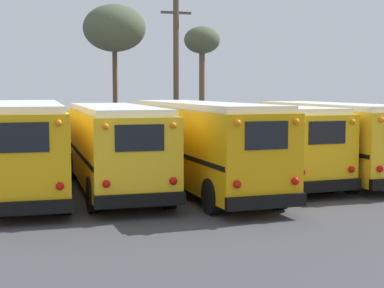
# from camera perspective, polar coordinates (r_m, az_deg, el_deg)

# --- Properties ---
(ground_plane) EXTENTS (160.00, 160.00, 0.00)m
(ground_plane) POSITION_cam_1_polar(r_m,az_deg,el_deg) (21.86, 0.09, -4.13)
(ground_plane) COLOR #424247
(school_bus_0) EXTENTS (3.02, 10.69, 3.14)m
(school_bus_0) POSITION_cam_1_polar(r_m,az_deg,el_deg) (21.05, -15.77, -0.03)
(school_bus_0) COLOR #EAAA0F
(school_bus_0) RESTS_ON ground
(school_bus_1) EXTENTS (2.84, 9.52, 3.02)m
(school_bus_1) POSITION_cam_1_polar(r_m,az_deg,el_deg) (20.68, -7.50, -0.08)
(school_bus_1) COLOR yellow
(school_bus_1) RESTS_ON ground
(school_bus_2) EXTENTS (2.66, 10.67, 3.13)m
(school_bus_2) POSITION_cam_1_polar(r_m,az_deg,el_deg) (20.79, 0.84, 0.14)
(school_bus_2) COLOR #E5A00C
(school_bus_2) RESTS_ON ground
(school_bus_3) EXTENTS (3.00, 10.44, 2.97)m
(school_bus_3) POSITION_cam_1_polar(r_m,az_deg,el_deg) (23.64, 6.16, 0.50)
(school_bus_3) COLOR yellow
(school_bus_3) RESTS_ON ground
(school_bus_4) EXTENTS (2.63, 9.40, 3.04)m
(school_bus_4) POSITION_cam_1_polar(r_m,az_deg,el_deg) (24.26, 13.35, 0.59)
(school_bus_4) COLOR yellow
(school_bus_4) RESTS_ON ground
(utility_pole) EXTENTS (1.80, 0.34, 9.08)m
(utility_pole) POSITION_cam_1_polar(r_m,az_deg,el_deg) (34.44, -1.55, 7.10)
(utility_pole) COLOR brown
(utility_pole) RESTS_ON ground
(bare_tree_1) EXTENTS (3.70, 3.70, 8.58)m
(bare_tree_1) POSITION_cam_1_polar(r_m,az_deg,el_deg) (35.64, -7.53, 10.99)
(bare_tree_1) COLOR brown
(bare_tree_1) RESTS_ON ground
(bare_tree_2) EXTENTS (2.40, 2.40, 7.76)m
(bare_tree_2) POSITION_cam_1_polar(r_m,az_deg,el_deg) (39.68, 0.98, 9.61)
(bare_tree_2) COLOR brown
(bare_tree_2) RESTS_ON ground
(fence_line) EXTENTS (19.87, 0.06, 1.42)m
(fence_line) POSITION_cam_1_polar(r_m,az_deg,el_deg) (28.97, -4.47, 0.16)
(fence_line) COLOR #939399
(fence_line) RESTS_ON ground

